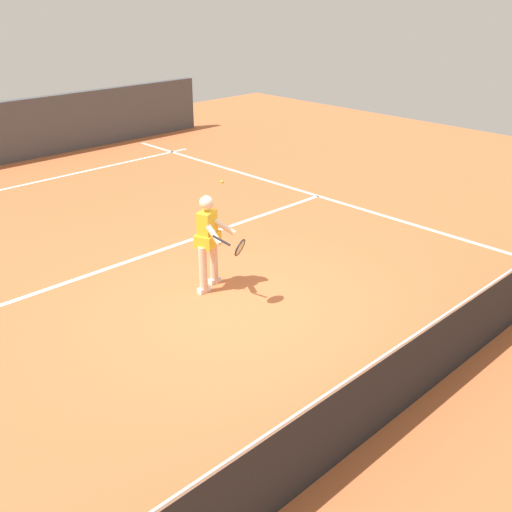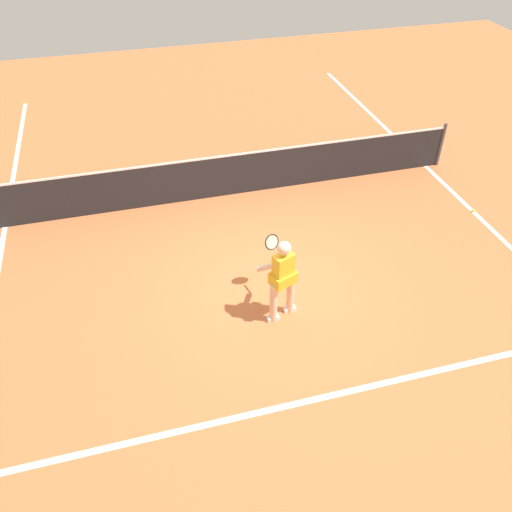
{
  "view_description": "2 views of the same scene",
  "coord_description": "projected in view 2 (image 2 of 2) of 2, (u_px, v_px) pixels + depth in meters",
  "views": [
    {
      "loc": [
        5.49,
        5.96,
        4.5
      ],
      "look_at": [
        -0.31,
        0.02,
        0.75
      ],
      "focal_mm": 42.75,
      "sensor_mm": 36.0,
      "label": 1
    },
    {
      "loc": [
        -2.15,
        -6.81,
        6.41
      ],
      "look_at": [
        -0.34,
        -0.16,
        0.83
      ],
      "focal_mm": 37.1,
      "sensor_mm": 36.0,
      "label": 2
    }
  ],
  "objects": [
    {
      "name": "court_net",
      "position": [
        232.0,
        175.0,
        11.58
      ],
      "size": [
        10.34,
        0.08,
        1.08
      ],
      "color": "#4C4C51",
      "rests_on": "ground"
    },
    {
      "name": "sideline_right_marking",
      "position": [
        503.0,
        240.0,
        10.56
      ],
      "size": [
        0.1,
        19.22,
        0.01
      ],
      "primitive_type": "cube",
      "color": "white",
      "rests_on": "ground"
    },
    {
      "name": "tennis_player",
      "position": [
        282.0,
        276.0,
        8.43
      ],
      "size": [
        0.67,
        1.11,
        1.55
      ],
      "color": "beige",
      "rests_on": "ground"
    },
    {
      "name": "tennis_ball_mid",
      "position": [
        473.0,
        211.0,
        11.32
      ],
      "size": [
        0.07,
        0.07,
        0.07
      ],
      "primitive_type": "sphere",
      "color": "#D1E533",
      "rests_on": "ground"
    },
    {
      "name": "service_line_marking",
      "position": [
        322.0,
        398.0,
        7.64
      ],
      "size": [
        9.66,
        0.1,
        0.01
      ],
      "primitive_type": "cube",
      "color": "white",
      "rests_on": "ground"
    },
    {
      "name": "ground_plane",
      "position": [
        272.0,
        283.0,
        9.58
      ],
      "size": [
        27.59,
        27.59,
        0.0
      ],
      "primitive_type": "plane",
      "color": "#C66638"
    }
  ]
}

